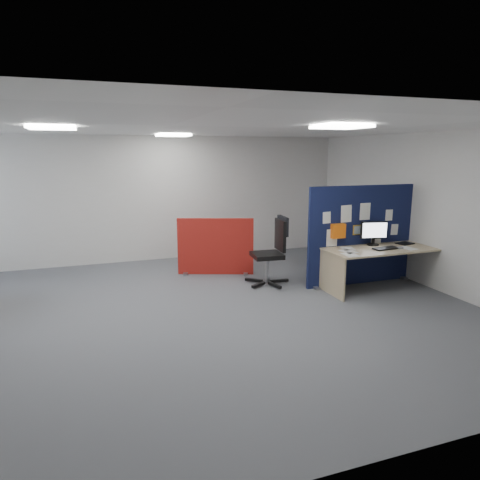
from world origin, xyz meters
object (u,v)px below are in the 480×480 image
object	(u,v)px
main_desk	(378,257)
red_divider	(216,247)
office_chair	(274,247)
navy_divider	(361,235)
monitor_main	(374,232)

from	to	relation	value
main_desk	red_divider	xyz separation A→B (m)	(-2.43, 1.78, -0.03)
main_desk	office_chair	size ratio (longest dim) A/B	1.61
navy_divider	red_divider	world-z (taller)	navy_divider
main_desk	red_divider	size ratio (longest dim) A/B	1.38
main_desk	office_chair	distance (m)	1.82
main_desk	navy_divider	bearing A→B (deg)	108.08
main_desk	red_divider	world-z (taller)	red_divider
navy_divider	monitor_main	world-z (taller)	navy_divider
main_desk	monitor_main	distance (m)	0.44
monitor_main	red_divider	size ratio (longest dim) A/B	0.34
red_divider	monitor_main	bearing A→B (deg)	-13.17
navy_divider	red_divider	xyz separation A→B (m)	(-2.31, 1.43, -0.35)
navy_divider	office_chair	world-z (taller)	navy_divider
navy_divider	main_desk	xyz separation A→B (m)	(0.12, -0.35, -0.32)
navy_divider	monitor_main	size ratio (longest dim) A/B	4.47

